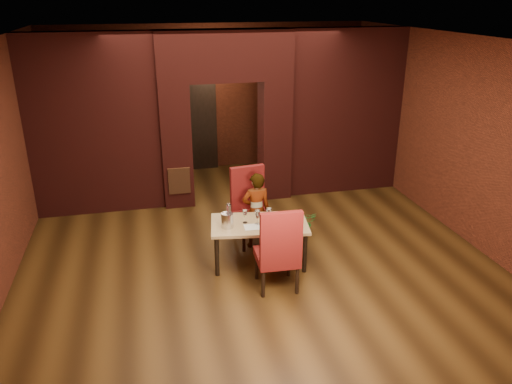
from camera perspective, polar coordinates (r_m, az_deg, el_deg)
floor at (r=8.14m, az=-0.76°, el=-5.93°), size 8.00×8.00×0.00m
ceiling at (r=7.23m, az=-0.89°, el=17.15°), size 7.00×8.00×0.04m
wall_back at (r=11.35m, az=-5.25°, el=10.61°), size 7.00×0.04×3.20m
wall_front at (r=4.05m, az=11.74°, el=-11.43°), size 7.00×0.04×3.20m
wall_right at (r=8.93m, az=21.82°, el=6.06°), size 0.04×8.00×3.20m
pillar_left at (r=9.43m, az=-9.13°, el=5.29°), size 0.55×0.55×2.30m
pillar_right at (r=9.74m, az=2.13°, el=6.08°), size 0.55×0.55×2.30m
lintel at (r=9.22m, az=-3.64°, el=15.31°), size 2.45×0.55×0.90m
wing_wall_left at (r=9.33m, az=-18.02°, el=7.19°), size 2.28×0.35×3.20m
wing_wall_right at (r=10.08m, az=10.03°, el=8.95°), size 2.28×0.35×3.20m
vent_panel at (r=9.34m, az=-8.76°, el=1.26°), size 0.40×0.03×0.50m
rear_door at (r=11.37m, az=-7.13°, el=7.71°), size 0.90×0.08×2.10m
rear_door_frame at (r=11.33m, az=-7.10°, el=7.66°), size 1.02×0.04×2.22m
dining_table at (r=7.45m, az=0.38°, el=-5.83°), size 1.51×0.99×0.66m
chair_far at (r=7.92m, az=-0.41°, el=-1.78°), size 0.63×0.63×1.23m
chair_near at (r=6.75m, az=2.40°, el=-6.28°), size 0.58×0.58×1.22m
person_seated at (r=7.81m, az=0.03°, el=-2.12°), size 0.46×0.31×1.24m
wine_glass_a at (r=7.27m, az=-1.26°, el=-2.83°), size 0.08×0.08×0.20m
wine_glass_b at (r=7.22m, az=0.17°, el=-2.93°), size 0.09×0.09×0.22m
wine_glass_c at (r=7.30m, az=1.49°, el=-2.66°), size 0.09×0.09×0.21m
tasting_sheet at (r=7.18m, az=-0.24°, el=-4.00°), size 0.29×0.22×0.00m
wine_bucket at (r=7.14m, az=-3.30°, el=-3.26°), size 0.18×0.18×0.22m
water_bottle at (r=7.26m, az=-3.14°, el=-2.42°), size 0.07×0.07×0.31m
potted_plant at (r=8.42m, az=5.60°, el=-3.48°), size 0.38×0.33×0.41m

